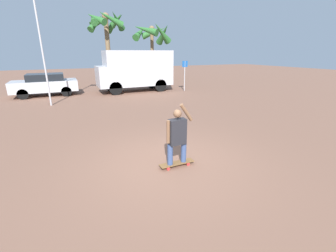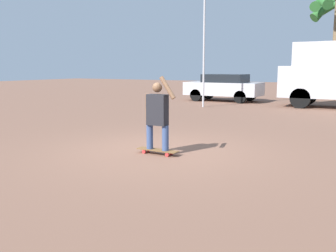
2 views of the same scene
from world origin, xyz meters
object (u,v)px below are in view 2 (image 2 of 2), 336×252
person_skateboarder (157,113)px  flagpole (206,14)px  parked_car_silver (224,87)px  skateboard (158,150)px

person_skateboarder → flagpole: bearing=108.3°
parked_car_silver → flagpole: bearing=-83.4°
skateboard → flagpole: bearing=108.3°
skateboard → flagpole: 10.56m
parked_car_silver → flagpole: 4.86m
skateboard → person_skateboarder: (-0.00, 0.00, 0.81)m
person_skateboarder → flagpole: 10.27m
skateboard → parked_car_silver: 13.17m
flagpole → parked_car_silver: bearing=96.6°
person_skateboarder → parked_car_silver: size_ratio=0.39×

